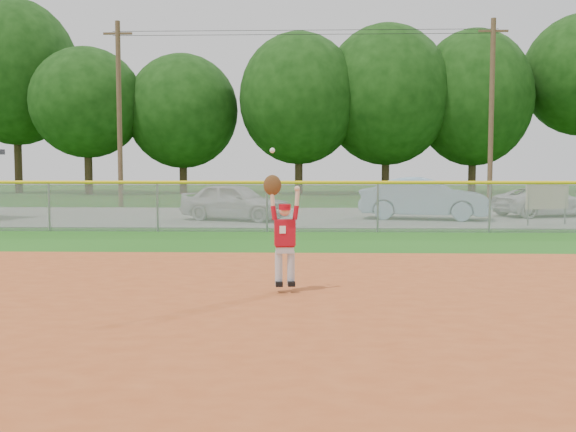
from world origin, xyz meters
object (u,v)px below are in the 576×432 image
(sponsor_sign, at_px, (547,196))
(car_white_a, at_px, (235,201))
(car_white_b, at_px, (547,202))
(ballplayer, at_px, (283,231))
(car_blue, at_px, (424,198))

(sponsor_sign, bearing_deg, car_white_a, 171.34)
(car_white_b, height_order, ballplayer, ballplayer)
(car_white_a, height_order, car_white_b, car_white_a)
(sponsor_sign, relative_size, ballplayer, 0.76)
(car_white_b, bearing_deg, car_white_a, 82.98)
(car_white_a, distance_m, sponsor_sign, 10.73)
(car_white_a, relative_size, ballplayer, 1.89)
(sponsor_sign, height_order, ballplayer, ballplayer)
(sponsor_sign, bearing_deg, ballplayer, -125.20)
(car_white_a, bearing_deg, sponsor_sign, -78.38)
(car_white_a, distance_m, car_white_b, 12.22)
(car_white_a, distance_m, ballplayer, 13.61)
(car_white_a, xyz_separation_m, sponsor_sign, (10.60, -1.61, 0.28))
(car_white_a, relative_size, car_blue, 0.85)
(car_blue, distance_m, ballplayer, 14.80)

